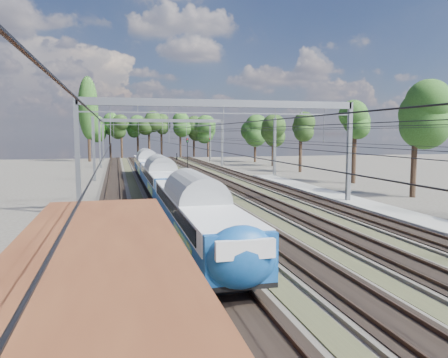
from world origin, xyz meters
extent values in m
cube|color=#47423A|center=(-9.00, 45.00, 0.07)|extent=(3.00, 130.00, 0.15)
cube|color=black|center=(-9.00, 45.00, 0.17)|extent=(2.50, 130.00, 0.06)
cube|color=#473326|center=(-9.72, 45.00, 0.27)|extent=(0.08, 130.00, 0.14)
cube|color=#473326|center=(-8.28, 45.00, 0.27)|extent=(0.08, 130.00, 0.14)
cube|color=#47423A|center=(-4.50, 45.00, 0.07)|extent=(3.00, 130.00, 0.15)
cube|color=black|center=(-4.50, 45.00, 0.17)|extent=(2.50, 130.00, 0.06)
cube|color=#473326|center=(-5.22, 45.00, 0.27)|extent=(0.08, 130.00, 0.14)
cube|color=#473326|center=(-3.78, 45.00, 0.27)|extent=(0.08, 130.00, 0.14)
cube|color=#47423A|center=(0.00, 45.00, 0.07)|extent=(3.00, 130.00, 0.15)
cube|color=black|center=(0.00, 45.00, 0.17)|extent=(2.50, 130.00, 0.06)
cube|color=#473326|center=(-0.72, 45.00, 0.27)|extent=(0.08, 130.00, 0.14)
cube|color=#473326|center=(0.72, 45.00, 0.27)|extent=(0.08, 130.00, 0.14)
cube|color=#47423A|center=(4.50, 45.00, 0.07)|extent=(3.00, 130.00, 0.15)
cube|color=black|center=(4.50, 45.00, 0.17)|extent=(2.50, 130.00, 0.06)
cube|color=#473326|center=(3.78, 45.00, 0.27)|extent=(0.08, 130.00, 0.14)
cube|color=#473326|center=(5.22, 45.00, 0.27)|extent=(0.08, 130.00, 0.14)
cube|color=#47423A|center=(9.00, 45.00, 0.07)|extent=(3.00, 130.00, 0.15)
cube|color=black|center=(9.00, 45.00, 0.17)|extent=(2.50, 130.00, 0.06)
cube|color=#473326|center=(8.28, 45.00, 0.27)|extent=(0.08, 130.00, 0.14)
cube|color=#473326|center=(9.72, 45.00, 0.27)|extent=(0.08, 130.00, 0.14)
cube|color=#383824|center=(-6.75, 45.00, 0.03)|extent=(1.10, 130.00, 0.05)
cube|color=#383824|center=(-2.25, 45.00, 0.03)|extent=(1.10, 130.00, 0.05)
cube|color=#383824|center=(2.25, 45.00, 0.03)|extent=(1.10, 130.00, 0.05)
cube|color=#383824|center=(6.75, 45.00, 0.03)|extent=(1.10, 130.00, 0.05)
cube|color=gray|center=(12.00, 20.00, 0.15)|extent=(3.00, 70.00, 0.30)
cube|color=gray|center=(-11.50, 30.00, 4.50)|extent=(0.35, 0.35, 9.00)
cube|color=gray|center=(11.50, 30.00, 4.50)|extent=(0.35, 0.35, 9.00)
cube|color=gray|center=(0.00, 30.00, 8.70)|extent=(23.00, 0.35, 0.60)
cube|color=gray|center=(-11.50, 78.00, 4.50)|extent=(0.35, 0.35, 9.00)
cube|color=gray|center=(11.50, 78.00, 4.50)|extent=(0.35, 0.35, 9.00)
cube|color=gray|center=(0.00, 78.00, 8.70)|extent=(23.00, 0.35, 0.60)
cube|color=gray|center=(-11.50, 55.00, 4.25)|extent=(0.35, 0.35, 8.50)
cube|color=gray|center=(-11.50, 100.00, 4.25)|extent=(0.35, 0.35, 8.50)
cube|color=gray|center=(13.80, 55.00, 4.25)|extent=(0.35, 0.35, 8.50)
cube|color=gray|center=(13.80, 100.00, 4.25)|extent=(0.35, 0.35, 8.50)
cylinder|color=black|center=(-9.00, 45.00, 5.50)|extent=(0.03, 130.00, 0.03)
cylinder|color=black|center=(-9.00, 45.00, 6.60)|extent=(0.03, 130.00, 0.03)
cylinder|color=black|center=(-4.50, 45.00, 5.50)|extent=(0.03, 130.00, 0.03)
cylinder|color=black|center=(-4.50, 45.00, 6.60)|extent=(0.03, 130.00, 0.03)
cylinder|color=black|center=(0.00, 45.00, 5.50)|extent=(0.03, 130.00, 0.03)
cylinder|color=black|center=(0.00, 45.00, 6.60)|extent=(0.03, 130.00, 0.03)
cylinder|color=black|center=(4.50, 45.00, 5.50)|extent=(0.03, 130.00, 0.03)
cylinder|color=black|center=(4.50, 45.00, 6.60)|extent=(0.03, 130.00, 0.03)
cylinder|color=black|center=(9.00, 45.00, 5.50)|extent=(0.03, 130.00, 0.03)
cylinder|color=black|center=(9.00, 45.00, 6.60)|extent=(0.03, 130.00, 0.03)
cylinder|color=black|center=(-14.36, 112.07, 2.87)|extent=(0.56, 0.56, 5.74)
sphere|color=#1A3513|center=(-14.36, 112.07, 7.46)|extent=(5.23, 5.23, 5.23)
cylinder|color=black|center=(-9.71, 113.84, 3.23)|extent=(0.56, 0.56, 6.47)
sphere|color=#1A3513|center=(-9.71, 113.84, 8.41)|extent=(4.19, 4.19, 4.19)
cylinder|color=black|center=(-6.53, 110.96, 3.47)|extent=(0.56, 0.56, 6.94)
sphere|color=#1A3513|center=(-6.53, 110.96, 9.02)|extent=(5.24, 5.24, 5.24)
cylinder|color=black|center=(-3.51, 110.64, 3.43)|extent=(0.56, 0.56, 6.86)
sphere|color=#1A3513|center=(-3.51, 110.64, 8.92)|extent=(5.35, 5.35, 5.35)
cylinder|color=black|center=(0.89, 110.90, 3.45)|extent=(0.56, 0.56, 6.90)
sphere|color=#1A3513|center=(0.89, 110.90, 8.97)|extent=(4.82, 4.82, 4.82)
cylinder|color=black|center=(3.64, 111.70, 3.06)|extent=(0.56, 0.56, 6.12)
sphere|color=#1A3513|center=(3.64, 111.70, 7.96)|extent=(5.32, 5.32, 5.32)
cylinder|color=black|center=(7.06, 112.83, 3.04)|extent=(0.56, 0.56, 6.08)
sphere|color=#1A3513|center=(7.06, 112.83, 7.91)|extent=(4.73, 4.73, 4.73)
cylinder|color=black|center=(10.77, 110.08, 3.13)|extent=(0.56, 0.56, 6.26)
sphere|color=#1A3513|center=(10.77, 110.08, 8.13)|extent=(4.82, 4.82, 4.82)
cylinder|color=black|center=(14.40, 110.51, 3.51)|extent=(0.56, 0.56, 7.02)
sphere|color=#1A3513|center=(14.40, 110.51, 9.13)|extent=(3.99, 3.99, 3.99)
cylinder|color=black|center=(19.83, 31.14, 3.15)|extent=(0.56, 0.56, 6.30)
sphere|color=#1A3513|center=(19.83, 31.14, 8.19)|extent=(4.93, 4.93, 4.93)
cylinder|color=black|center=(20.01, 45.66, 3.24)|extent=(0.56, 0.56, 6.48)
sphere|color=#1A3513|center=(20.01, 45.66, 8.42)|extent=(3.33, 3.33, 3.33)
cylinder|color=black|center=(19.58, 60.55, 2.53)|extent=(0.56, 0.56, 5.06)
sphere|color=#1A3513|center=(19.58, 60.55, 6.58)|extent=(4.85, 4.85, 4.85)
cylinder|color=black|center=(20.41, 74.36, 2.77)|extent=(0.56, 0.56, 5.54)
sphere|color=#1A3513|center=(20.41, 74.36, 7.21)|extent=(4.84, 4.84, 4.84)
cylinder|color=black|center=(20.35, 86.63, 3.44)|extent=(0.56, 0.56, 6.89)
sphere|color=#1A3513|center=(20.35, 86.63, 8.96)|extent=(4.18, 4.18, 4.18)
cylinder|color=black|center=(-14.50, 98.00, 8.00)|extent=(0.70, 0.70, 16.00)
ellipsoid|color=#234517|center=(-14.50, 98.00, 12.00)|extent=(4.40, 4.40, 14.08)
cube|color=black|center=(-4.50, 11.78, 0.51)|extent=(1.87, 2.81, 0.75)
cube|color=black|center=(-4.50, 24.87, 0.51)|extent=(1.87, 2.81, 0.75)
cube|color=navy|center=(-4.50, 18.33, 1.92)|extent=(2.62, 18.71, 1.78)
cube|color=silver|center=(-4.50, 18.33, 2.39)|extent=(2.69, 17.96, 0.89)
cube|color=black|center=(-3.14, 18.33, 2.39)|extent=(0.04, 15.90, 0.65)
cube|color=yellow|center=(-4.50, 14.21, 1.45)|extent=(2.71, 5.24, 0.65)
cylinder|color=gray|center=(-4.50, 18.33, 2.81)|extent=(2.66, 18.71, 2.66)
cube|color=black|center=(-4.50, 31.09, 0.51)|extent=(1.87, 2.81, 0.75)
cube|color=black|center=(-4.50, 44.18, 0.51)|extent=(1.87, 2.81, 0.75)
cube|color=navy|center=(-4.50, 37.64, 1.92)|extent=(2.62, 18.71, 1.78)
cube|color=silver|center=(-4.50, 37.64, 2.39)|extent=(2.69, 17.96, 0.89)
cube|color=black|center=(-3.14, 37.64, 2.39)|extent=(0.04, 15.90, 0.65)
cube|color=yellow|center=(-4.50, 33.52, 1.45)|extent=(2.71, 5.24, 0.65)
cylinder|color=gray|center=(-4.50, 37.64, 2.81)|extent=(2.66, 18.71, 2.66)
cube|color=black|center=(-4.50, 50.40, 0.51)|extent=(1.87, 2.81, 0.75)
cube|color=black|center=(-4.50, 63.49, 0.51)|extent=(1.87, 2.81, 0.75)
cube|color=navy|center=(-4.50, 56.94, 1.92)|extent=(2.62, 18.71, 1.78)
cube|color=silver|center=(-4.50, 56.94, 2.39)|extent=(2.69, 17.96, 0.89)
cube|color=black|center=(-3.14, 56.94, 2.39)|extent=(0.04, 15.90, 0.65)
cube|color=yellow|center=(-4.50, 52.83, 1.45)|extent=(2.71, 5.24, 0.65)
cylinder|color=gray|center=(-4.50, 56.94, 2.81)|extent=(2.66, 18.71, 2.66)
ellipsoid|color=navy|center=(-4.50, 9.17, 1.96)|extent=(2.66, 1.46, 2.26)
cube|color=black|center=(-9.00, 6.67, 0.55)|extent=(2.21, 2.87, 0.77)
cube|color=#552816|center=(-9.00, 1.26, 4.09)|extent=(3.20, 15.46, 0.13)
imported|color=black|center=(4.92, 95.01, 0.91)|extent=(0.44, 0.67, 1.82)
cylinder|color=black|center=(2.71, 65.80, 2.41)|extent=(0.14, 0.14, 4.82)
cube|color=black|center=(2.71, 65.80, 5.16)|extent=(0.37, 0.27, 0.68)
sphere|color=red|center=(2.71, 65.67, 5.35)|extent=(0.15, 0.15, 0.15)
sphere|color=#0C9919|center=(2.71, 65.67, 5.02)|extent=(0.15, 0.15, 0.15)
cylinder|color=black|center=(11.88, 91.62, 2.32)|extent=(0.13, 0.13, 4.63)
cube|color=black|center=(11.88, 91.62, 4.96)|extent=(0.38, 0.32, 0.65)
sphere|color=red|center=(11.88, 91.50, 5.14)|extent=(0.15, 0.15, 0.15)
sphere|color=#0C9919|center=(11.88, 91.50, 4.82)|extent=(0.15, 0.15, 0.15)
camera|label=1|loc=(-8.60, -5.00, 6.22)|focal=35.00mm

